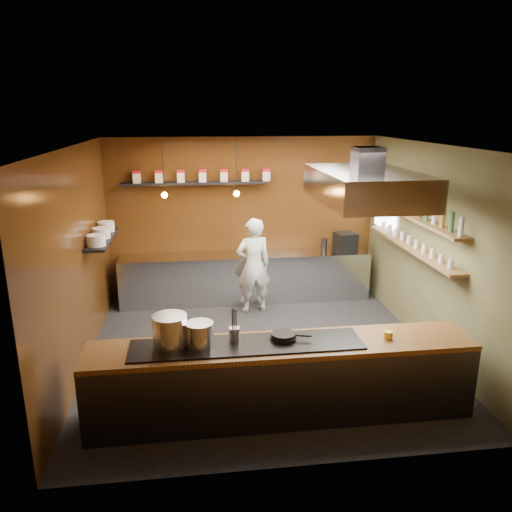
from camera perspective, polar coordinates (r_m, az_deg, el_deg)
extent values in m
plane|color=black|center=(7.53, 0.70, -10.91)|extent=(5.00, 5.00, 0.00)
plane|color=#361A09|center=(9.39, -1.42, 4.31)|extent=(5.00, 0.00, 5.00)
plane|color=#361A09|center=(7.08, -19.71, -0.62)|extent=(0.00, 5.00, 5.00)
plane|color=#4F4E2C|center=(7.73, 19.42, 0.77)|extent=(0.00, 5.00, 5.00)
plane|color=silver|center=(6.72, 0.79, 12.50)|extent=(5.00, 5.00, 0.00)
plane|color=white|center=(9.14, 14.67, 6.01)|extent=(0.00, 1.00, 1.00)
cube|color=silver|center=(9.35, -1.16, -2.41)|extent=(4.60, 0.65, 0.90)
cube|color=#38383D|center=(5.94, 2.95, -14.19)|extent=(4.40, 0.70, 0.86)
cube|color=brown|center=(5.72, 3.02, -10.21)|extent=(4.40, 0.72, 0.06)
cube|color=black|center=(5.65, -1.03, -10.09)|extent=(2.60, 0.55, 0.02)
cube|color=black|center=(9.08, -7.07, 8.27)|extent=(2.60, 0.26, 0.04)
cube|color=black|center=(7.99, -17.19, 1.83)|extent=(0.30, 1.40, 0.04)
cube|color=brown|center=(7.83, 17.69, 4.28)|extent=(0.26, 2.80, 0.04)
cube|color=brown|center=(7.93, 17.40, 0.96)|extent=(0.26, 2.80, 0.04)
cube|color=#38383D|center=(6.66, 12.64, 10.79)|extent=(0.35, 0.35, 0.30)
cube|color=silver|center=(6.70, 12.45, 7.81)|extent=(1.20, 2.00, 0.40)
cube|color=white|center=(6.73, 12.34, 6.04)|extent=(1.00, 1.80, 0.02)
cylinder|color=black|center=(8.40, -10.57, 9.89)|extent=(0.01, 0.01, 0.90)
sphere|color=orange|center=(8.46, -10.41, 6.86)|extent=(0.10, 0.10, 0.10)
cylinder|color=black|center=(8.42, -2.26, 10.16)|extent=(0.01, 0.01, 0.90)
sphere|color=orange|center=(8.48, -2.23, 7.14)|extent=(0.10, 0.10, 0.10)
cube|color=beige|center=(9.12, -13.46, 8.65)|extent=(0.13, 0.13, 0.17)
cube|color=#A6141E|center=(9.10, -13.51, 9.34)|extent=(0.13, 0.13, 0.05)
cube|color=beige|center=(9.09, -11.03, 8.77)|extent=(0.13, 0.13, 0.17)
cube|color=#A6141E|center=(9.07, -11.07, 9.46)|extent=(0.13, 0.13, 0.05)
cube|color=beige|center=(9.07, -8.59, 8.88)|extent=(0.13, 0.13, 0.17)
cube|color=#A6141E|center=(9.06, -8.62, 9.57)|extent=(0.13, 0.13, 0.05)
cube|color=beige|center=(9.07, -6.14, 8.96)|extent=(0.13, 0.13, 0.17)
cube|color=#A6141E|center=(9.06, -6.16, 9.65)|extent=(0.14, 0.13, 0.05)
cube|color=beige|center=(9.09, -3.69, 9.03)|extent=(0.13, 0.13, 0.17)
cube|color=#A6141E|center=(9.07, -3.70, 9.72)|extent=(0.14, 0.13, 0.05)
cube|color=beige|center=(9.12, -1.26, 9.09)|extent=(0.13, 0.13, 0.17)
cube|color=#A6141E|center=(9.11, -1.26, 9.78)|extent=(0.14, 0.13, 0.05)
cube|color=beige|center=(9.17, 1.15, 9.13)|extent=(0.13, 0.13, 0.17)
cube|color=#A6141E|center=(9.16, 1.16, 9.81)|extent=(0.14, 0.13, 0.05)
cylinder|color=silver|center=(7.53, -17.79, 1.72)|extent=(0.26, 0.26, 0.16)
cylinder|color=silver|center=(7.97, -17.25, 2.52)|extent=(0.26, 0.26, 0.16)
cylinder|color=silver|center=(8.40, -16.76, 3.24)|extent=(0.26, 0.26, 0.16)
cylinder|color=silver|center=(6.67, 22.40, 3.08)|extent=(0.06, 0.06, 0.24)
cylinder|color=#2D5933|center=(6.87, 21.45, 3.54)|extent=(0.06, 0.06, 0.24)
cylinder|color=#8C601E|center=(7.08, 20.55, 3.97)|extent=(0.06, 0.06, 0.24)
cylinder|color=silver|center=(7.28, 19.70, 4.37)|extent=(0.06, 0.06, 0.24)
cylinder|color=#2D5933|center=(7.49, 18.90, 4.75)|extent=(0.06, 0.06, 0.24)
cylinder|color=#8C601E|center=(7.70, 18.14, 5.11)|extent=(0.06, 0.06, 0.24)
cylinder|color=silver|center=(7.91, 17.42, 5.45)|extent=(0.06, 0.06, 0.24)
cylinder|color=#2D5933|center=(8.12, 16.74, 5.78)|extent=(0.06, 0.06, 0.24)
cylinder|color=#8C601E|center=(8.33, 16.09, 6.08)|extent=(0.06, 0.06, 0.24)
cylinder|color=silver|center=(8.55, 15.47, 6.37)|extent=(0.06, 0.06, 0.24)
cylinder|color=#2D5933|center=(8.76, 14.88, 6.64)|extent=(0.06, 0.06, 0.24)
cylinder|color=#8C601E|center=(8.98, 14.32, 6.90)|extent=(0.06, 0.06, 0.24)
cylinder|color=silver|center=(6.93, 21.34, -0.86)|extent=(0.07, 0.07, 0.13)
cylinder|color=silver|center=(7.14, 20.39, -0.26)|extent=(0.07, 0.07, 0.13)
cylinder|color=silver|center=(7.36, 19.49, 0.30)|extent=(0.07, 0.07, 0.13)
cylinder|color=silver|center=(7.58, 18.64, 0.82)|extent=(0.07, 0.07, 0.13)
cylinder|color=silver|center=(7.80, 17.84, 1.32)|extent=(0.07, 0.07, 0.13)
cylinder|color=silver|center=(8.02, 17.08, 1.79)|extent=(0.07, 0.07, 0.13)
cylinder|color=silver|center=(8.25, 16.36, 2.23)|extent=(0.07, 0.07, 0.13)
cylinder|color=silver|center=(8.48, 15.69, 2.65)|extent=(0.07, 0.07, 0.13)
cylinder|color=silver|center=(8.71, 15.04, 3.04)|extent=(0.07, 0.07, 0.13)
cylinder|color=silver|center=(8.94, 14.43, 3.42)|extent=(0.07, 0.07, 0.13)
cylinder|color=silver|center=(5.58, -9.78, -8.49)|extent=(0.40, 0.40, 0.37)
cylinder|color=#B3B5BB|center=(5.56, -6.45, -8.94)|extent=(0.35, 0.35, 0.29)
cylinder|color=silver|center=(5.68, -2.49, -8.94)|extent=(0.14, 0.14, 0.17)
cylinder|color=black|center=(5.76, 3.13, -9.30)|extent=(0.30, 0.30, 0.04)
cylinder|color=black|center=(5.74, 3.14, -8.96)|extent=(0.28, 0.28, 0.04)
cylinder|color=black|center=(5.73, 5.46, -9.06)|extent=(0.18, 0.07, 0.02)
cylinder|color=gold|center=(5.99, 14.88, -8.73)|extent=(0.12, 0.12, 0.09)
cube|color=black|center=(9.47, 10.18, 1.56)|extent=(0.42, 0.41, 0.36)
imported|color=silver|center=(8.70, -0.30, -1.10)|extent=(0.68, 0.51, 1.69)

